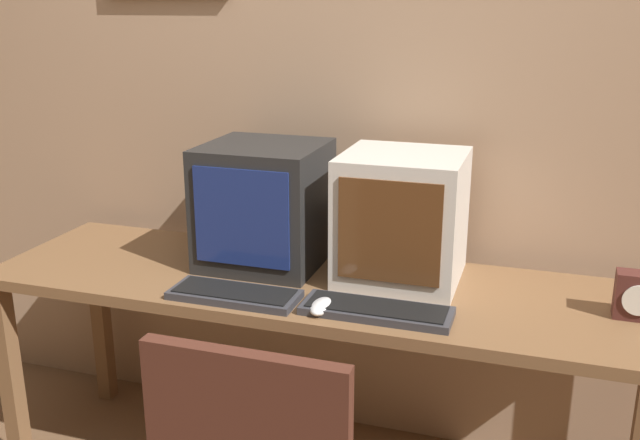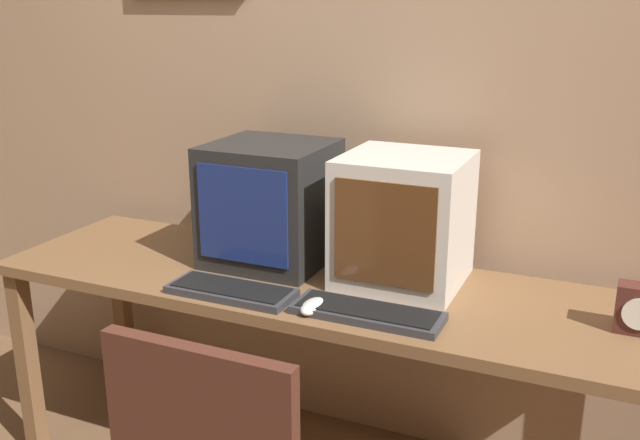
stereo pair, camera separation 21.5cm
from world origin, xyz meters
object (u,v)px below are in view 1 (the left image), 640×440
at_px(monitor_left, 264,205).
at_px(keyboard_side, 377,310).
at_px(monitor_right, 402,217).
at_px(mouse_near_keyboard, 321,306).
at_px(desk_clock, 638,296).
at_px(keyboard_main, 235,294).

relative_size(monitor_left, keyboard_side, 0.95).
bearing_deg(monitor_left, monitor_right, 0.29).
bearing_deg(monitor_left, mouse_near_keyboard, -47.08).
xyz_separation_m(monitor_right, desk_clock, (0.68, -0.10, -0.13)).
xyz_separation_m(monitor_left, desk_clock, (1.13, -0.09, -0.13)).
relative_size(keyboard_main, desk_clock, 2.91).
relative_size(keyboard_side, mouse_near_keyboard, 3.71).
bearing_deg(monitor_right, monitor_left, -179.71).
bearing_deg(keyboard_main, mouse_near_keyboard, -2.49).
distance_m(keyboard_main, desk_clock, 1.12).
bearing_deg(mouse_near_keyboard, keyboard_side, 11.08).
xyz_separation_m(monitor_left, keyboard_side, (0.45, -0.29, -0.19)).
distance_m(monitor_right, keyboard_main, 0.56).
relative_size(keyboard_main, keyboard_side, 0.91).
height_order(mouse_near_keyboard, desk_clock, desk_clock).
bearing_deg(keyboard_side, keyboard_main, -177.59).
xyz_separation_m(monitor_left, monitor_right, (0.45, 0.00, -0.00)).
xyz_separation_m(keyboard_side, desk_clock, (0.68, 0.20, 0.05)).
height_order(keyboard_main, keyboard_side, same).
bearing_deg(mouse_near_keyboard, monitor_left, 132.92).
height_order(monitor_left, keyboard_side, monitor_left).
xyz_separation_m(monitor_right, keyboard_main, (-0.43, -0.31, -0.19)).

